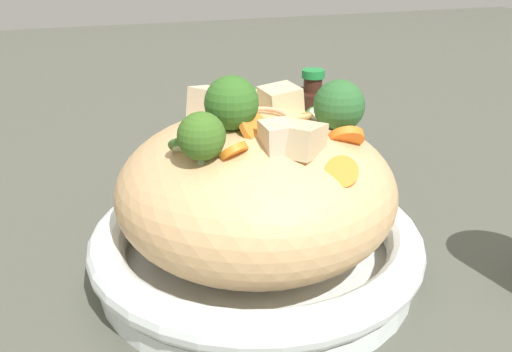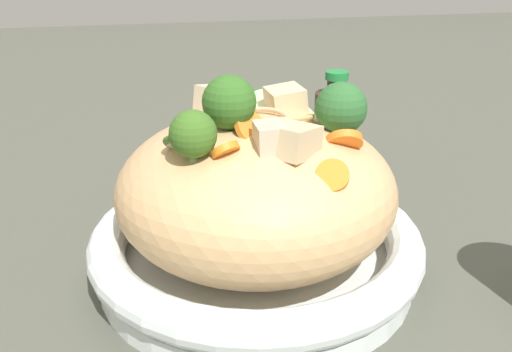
{
  "view_description": "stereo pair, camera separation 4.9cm",
  "coord_description": "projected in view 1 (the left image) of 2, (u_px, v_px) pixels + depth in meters",
  "views": [
    {
      "loc": [
        0.42,
        -0.14,
        0.29
      ],
      "look_at": [
        0.0,
        0.0,
        0.09
      ],
      "focal_mm": 40.78,
      "sensor_mm": 36.0,
      "label": 1
    },
    {
      "loc": [
        0.44,
        -0.09,
        0.29
      ],
      "look_at": [
        0.0,
        0.0,
        0.09
      ],
      "focal_mm": 40.78,
      "sensor_mm": 36.0,
      "label": 2
    }
  ],
  "objects": [
    {
      "name": "noodle_heap",
      "position": [
        256.0,
        189.0,
        0.49
      ],
      "size": [
        0.24,
        0.24,
        0.13
      ],
      "color": "tan",
      "rests_on": "serving_bowl"
    },
    {
      "name": "ground_plane",
      "position": [
        256.0,
        272.0,
        0.52
      ],
      "size": [
        3.0,
        3.0,
        0.0
      ],
      "primitive_type": "plane",
      "color": "#4B4D42"
    },
    {
      "name": "broccoli_florets",
      "position": [
        269.0,
        113.0,
        0.45
      ],
      "size": [
        0.08,
        0.17,
        0.06
      ],
      "color": "#92B76B",
      "rests_on": "serving_bowl"
    },
    {
      "name": "serving_bowl",
      "position": [
        256.0,
        247.0,
        0.51
      ],
      "size": [
        0.29,
        0.29,
        0.05
      ],
      "color": "white",
      "rests_on": "ground_plane"
    },
    {
      "name": "chicken_chunks",
      "position": [
        264.0,
        117.0,
        0.47
      ],
      "size": [
        0.15,
        0.1,
        0.04
      ],
      "color": "beige",
      "rests_on": "serving_bowl"
    },
    {
      "name": "carrot_coins",
      "position": [
        303.0,
        145.0,
        0.44
      ],
      "size": [
        0.09,
        0.13,
        0.04
      ],
      "color": "orange",
      "rests_on": "serving_bowl"
    },
    {
      "name": "soy_sauce_bottle",
      "position": [
        311.0,
        125.0,
        0.74
      ],
      "size": [
        0.05,
        0.05,
        0.12
      ],
      "color": "#381E14",
      "rests_on": "ground_plane"
    },
    {
      "name": "zucchini_slices",
      "position": [
        268.0,
        119.0,
        0.5
      ],
      "size": [
        0.14,
        0.19,
        0.04
      ],
      "color": "beige",
      "rests_on": "serving_bowl"
    }
  ]
}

